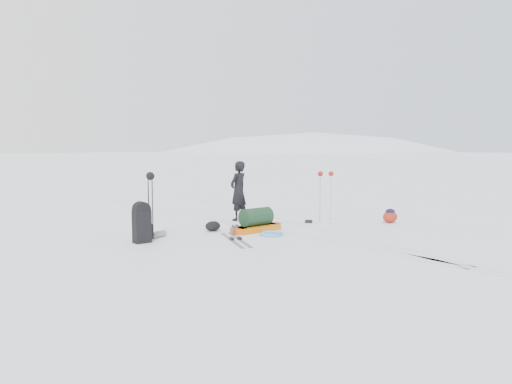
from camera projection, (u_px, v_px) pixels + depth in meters
ground at (272, 231)px, 12.15m from camera, size 200.00×200.00×0.00m
ski_tracks at (268, 224)px, 13.21m from camera, size 3.38×17.97×0.01m
skier at (238, 191)px, 13.74m from camera, size 0.69×0.56×1.64m
pulk_sled at (256, 222)px, 12.09m from camera, size 1.50×0.52×0.57m
expedition_rucksack at (144, 223)px, 10.75m from camera, size 0.92×0.56×0.89m
ski_poles_black at (150, 184)px, 10.98m from camera, size 0.18×0.19×1.51m
ski_poles_silver at (326, 180)px, 13.33m from camera, size 0.41×0.27×1.39m
touring_skis_grey at (236, 240)px, 10.99m from camera, size 0.87×1.77×0.07m
touring_skis_white at (309, 222)px, 13.35m from camera, size 1.51×1.60×0.07m
rope_coil at (271, 234)px, 11.60m from camera, size 0.72×0.72×0.07m
small_daypack at (390, 216)px, 13.37m from camera, size 0.48×0.38×0.38m
thermos_pair at (235, 230)px, 11.59m from camera, size 0.25×0.17×0.25m
stuff_sack at (213, 226)px, 12.12m from camera, size 0.47×0.41×0.25m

